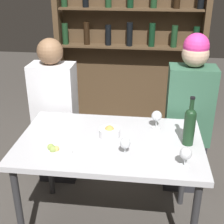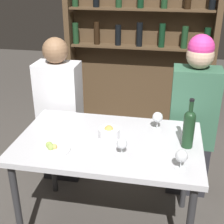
# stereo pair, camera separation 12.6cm
# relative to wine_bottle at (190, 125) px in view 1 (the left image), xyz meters

# --- Properties ---
(dining_table) EXTENTS (1.19, 0.74, 0.73)m
(dining_table) POSITION_rel_wine_bottle_xyz_m (-0.49, -0.02, -0.21)
(dining_table) COLOR silver
(dining_table) RESTS_ON ground_plane
(wine_rack_wall) EXTENTS (1.66, 0.21, 2.02)m
(wine_rack_wall) POSITION_rel_wine_bottle_xyz_m (-0.49, 1.73, 0.21)
(wine_rack_wall) COLOR #4C3823
(wine_rack_wall) RESTS_ON ground_plane
(wine_bottle) EXTENTS (0.07, 0.07, 0.32)m
(wine_bottle) POSITION_rel_wine_bottle_xyz_m (0.00, 0.00, 0.00)
(wine_bottle) COLOR #19381E
(wine_bottle) RESTS_ON dining_table
(wine_glass_0) EXTENTS (0.06, 0.06, 0.11)m
(wine_glass_0) POSITION_rel_wine_bottle_xyz_m (-0.38, -0.17, -0.06)
(wine_glass_0) COLOR silver
(wine_glass_0) RESTS_ON dining_table
(wine_glass_1) EXTENTS (0.07, 0.07, 0.12)m
(wine_glass_1) POSITION_rel_wine_bottle_xyz_m (-0.04, -0.25, -0.06)
(wine_glass_1) COLOR silver
(wine_glass_1) RESTS_ON dining_table
(wine_glass_2) EXTENTS (0.07, 0.07, 0.13)m
(wine_glass_2) POSITION_rel_wine_bottle_xyz_m (-0.20, 0.19, -0.05)
(wine_glass_2) COLOR silver
(wine_glass_2) RESTS_ON dining_table
(food_plate_0) EXTENTS (0.21, 0.21, 0.05)m
(food_plate_0) POSITION_rel_wine_bottle_xyz_m (-0.80, -0.20, -0.12)
(food_plate_0) COLOR white
(food_plate_0) RESTS_ON dining_table
(snack_bowl) EXTENTS (0.14, 0.14, 0.08)m
(snack_bowl) POSITION_rel_wine_bottle_xyz_m (-0.50, 0.03, -0.10)
(snack_bowl) COLOR white
(snack_bowl) RESTS_ON dining_table
(seated_person_left) EXTENTS (0.35, 0.22, 1.26)m
(seated_person_left) POSITION_rel_wine_bottle_xyz_m (-1.03, 0.54, -0.26)
(seated_person_left) COLOR #26262B
(seated_person_left) RESTS_ON ground_plane
(seated_person_right) EXTENTS (0.35, 0.22, 1.32)m
(seated_person_right) POSITION_rel_wine_bottle_xyz_m (0.07, 0.54, -0.21)
(seated_person_right) COLOR #26262B
(seated_person_right) RESTS_ON ground_plane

